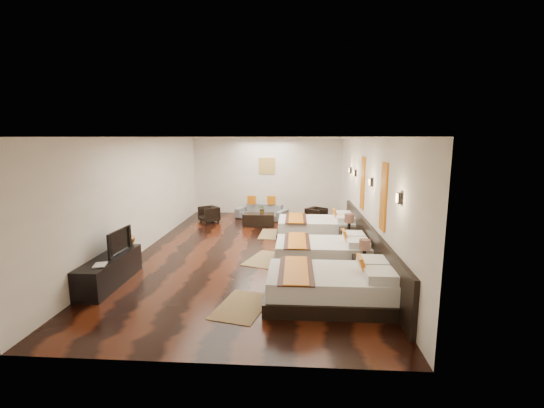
# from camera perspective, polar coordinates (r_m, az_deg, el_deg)

# --- Properties ---
(floor) EXTENTS (5.50, 9.50, 0.01)m
(floor) POSITION_cam_1_polar(r_m,az_deg,el_deg) (9.34, -3.03, -7.22)
(floor) COLOR black
(floor) RESTS_ON ground
(ceiling) EXTENTS (5.50, 9.50, 0.01)m
(ceiling) POSITION_cam_1_polar(r_m,az_deg,el_deg) (8.92, -3.19, 10.22)
(ceiling) COLOR white
(ceiling) RESTS_ON floor
(back_wall) EXTENTS (5.50, 0.01, 2.80)m
(back_wall) POSITION_cam_1_polar(r_m,az_deg,el_deg) (13.72, -0.78, 4.32)
(back_wall) COLOR silver
(back_wall) RESTS_ON floor
(left_wall) EXTENTS (0.01, 9.50, 2.80)m
(left_wall) POSITION_cam_1_polar(r_m,az_deg,el_deg) (9.74, -19.40, 1.38)
(left_wall) COLOR silver
(left_wall) RESTS_ON floor
(right_wall) EXTENTS (0.01, 9.50, 2.80)m
(right_wall) POSITION_cam_1_polar(r_m,az_deg,el_deg) (9.12, 14.31, 1.09)
(right_wall) COLOR silver
(right_wall) RESTS_ON floor
(headboard_panel) EXTENTS (0.08, 6.60, 0.90)m
(headboard_panel) POSITION_cam_1_polar(r_m,az_deg,el_deg) (8.55, 14.75, -6.05)
(headboard_panel) COLOR black
(headboard_panel) RESTS_ON floor
(bed_near) EXTENTS (2.22, 1.40, 0.85)m
(bed_near) POSITION_cam_1_polar(r_m,az_deg,el_deg) (6.50, 9.26, -12.54)
(bed_near) COLOR black
(bed_near) RESTS_ON floor
(bed_mid) EXTENTS (2.13, 1.34, 0.81)m
(bed_mid) POSITION_cam_1_polar(r_m,az_deg,el_deg) (8.32, 7.97, -7.50)
(bed_mid) COLOR black
(bed_mid) RESTS_ON floor
(bed_far) EXTENTS (2.23, 1.40, 0.85)m
(bed_far) POSITION_cam_1_polar(r_m,az_deg,el_deg) (10.48, 7.08, -3.72)
(bed_far) COLOR black
(bed_far) RESTS_ON floor
(nightstand_a) EXTENTS (0.41, 0.41, 0.82)m
(nightstand_a) POSITION_cam_1_polar(r_m,az_deg,el_deg) (7.65, 14.10, -9.23)
(nightstand_a) COLOR black
(nightstand_a) RESTS_ON floor
(nightstand_b) EXTENTS (0.45, 0.45, 0.89)m
(nightstand_b) POSITION_cam_1_polar(r_m,az_deg,el_deg) (9.66, 11.84, -4.91)
(nightstand_b) COLOR black
(nightstand_b) RESTS_ON floor
(jute_mat_near) EXTENTS (1.01, 1.34, 0.01)m
(jute_mat_near) POSITION_cam_1_polar(r_m,az_deg,el_deg) (6.41, -4.68, -15.56)
(jute_mat_near) COLOR olive
(jute_mat_near) RESTS_ON floor
(jute_mat_mid) EXTENTS (1.10, 1.38, 0.01)m
(jute_mat_mid) POSITION_cam_1_polar(r_m,az_deg,el_deg) (8.66, -0.95, -8.58)
(jute_mat_mid) COLOR olive
(jute_mat_mid) RESTS_ON floor
(jute_mat_far) EXTENTS (0.80, 1.23, 0.01)m
(jute_mat_far) POSITION_cam_1_polar(r_m,az_deg,el_deg) (10.86, 0.12, -4.70)
(jute_mat_far) COLOR olive
(jute_mat_far) RESTS_ON floor
(tv_console) EXTENTS (0.50, 1.80, 0.55)m
(tv_console) POSITION_cam_1_polar(r_m,az_deg,el_deg) (7.83, -23.95, -9.45)
(tv_console) COLOR black
(tv_console) RESTS_ON floor
(tv) EXTENTS (0.15, 0.85, 0.49)m
(tv) POSITION_cam_1_polar(r_m,az_deg,el_deg) (7.84, -23.15, -5.38)
(tv) COLOR black
(tv) RESTS_ON tv_console
(book) EXTENTS (0.28, 0.33, 0.03)m
(book) POSITION_cam_1_polar(r_m,az_deg,el_deg) (7.31, -26.01, -8.60)
(book) COLOR black
(book) RESTS_ON tv_console
(figurine) EXTENTS (0.35, 0.35, 0.35)m
(figurine) POSITION_cam_1_polar(r_m,az_deg,el_deg) (8.37, -21.71, -4.84)
(figurine) COLOR brown
(figurine) RESTS_ON tv_console
(sofa) EXTENTS (1.92, 1.27, 0.52)m
(sofa) POSITION_cam_1_polar(r_m,az_deg,el_deg) (12.89, -1.63, -1.18)
(sofa) COLOR slate
(sofa) RESTS_ON floor
(armchair_left) EXTENTS (0.81, 0.81, 0.53)m
(armchair_left) POSITION_cam_1_polar(r_m,az_deg,el_deg) (12.58, -9.80, -1.58)
(armchair_left) COLOR black
(armchair_left) RESTS_ON floor
(armchair_right) EXTENTS (0.81, 0.81, 0.53)m
(armchair_right) POSITION_cam_1_polar(r_m,az_deg,el_deg) (12.27, 6.93, -1.79)
(armchair_right) COLOR black
(armchair_right) RESTS_ON floor
(coffee_table) EXTENTS (1.01, 0.52, 0.40)m
(coffee_table) POSITION_cam_1_polar(r_m,az_deg,el_deg) (11.88, -2.10, -2.46)
(coffee_table) COLOR black
(coffee_table) RESTS_ON floor
(table_plant) EXTENTS (0.29, 0.25, 0.29)m
(table_plant) POSITION_cam_1_polar(r_m,az_deg,el_deg) (11.87, -1.52, -0.75)
(table_plant) COLOR #296020
(table_plant) RESTS_ON coffee_table
(orange_panel_a) EXTENTS (0.04, 0.40, 1.30)m
(orange_panel_a) POSITION_cam_1_polar(r_m,az_deg,el_deg) (7.24, 16.99, 1.09)
(orange_panel_a) COLOR #D86014
(orange_panel_a) RESTS_ON right_wall
(orange_panel_b) EXTENTS (0.04, 0.40, 1.30)m
(orange_panel_b) POSITION_cam_1_polar(r_m,az_deg,el_deg) (9.37, 13.94, 3.19)
(orange_panel_b) COLOR #D86014
(orange_panel_b) RESTS_ON right_wall
(sconce_near) EXTENTS (0.07, 0.12, 0.18)m
(sconce_near) POSITION_cam_1_polar(r_m,az_deg,el_deg) (6.16, 19.14, 0.88)
(sconce_near) COLOR black
(sconce_near) RESTS_ON right_wall
(sconce_mid) EXTENTS (0.07, 0.12, 0.18)m
(sconce_mid) POSITION_cam_1_polar(r_m,az_deg,el_deg) (8.28, 15.14, 3.31)
(sconce_mid) COLOR black
(sconce_mid) RESTS_ON right_wall
(sconce_far) EXTENTS (0.07, 0.12, 0.18)m
(sconce_far) POSITION_cam_1_polar(r_m,az_deg,el_deg) (10.43, 12.78, 4.74)
(sconce_far) COLOR black
(sconce_far) RESTS_ON right_wall
(sconce_lounge) EXTENTS (0.07, 0.12, 0.18)m
(sconce_lounge) POSITION_cam_1_polar(r_m,az_deg,el_deg) (11.32, 12.07, 5.16)
(sconce_lounge) COLOR black
(sconce_lounge) RESTS_ON right_wall
(gold_artwork) EXTENTS (0.60, 0.04, 0.60)m
(gold_artwork) POSITION_cam_1_polar(r_m,az_deg,el_deg) (13.67, -0.79, 5.98)
(gold_artwork) COLOR #AD873F
(gold_artwork) RESTS_ON back_wall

